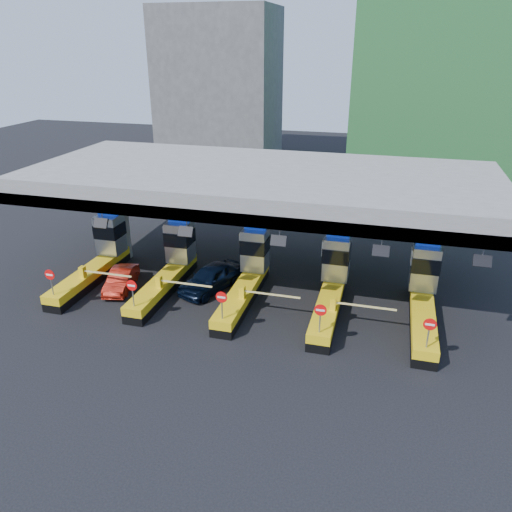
# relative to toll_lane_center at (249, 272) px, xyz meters

# --- Properties ---
(ground) EXTENTS (120.00, 120.00, 0.00)m
(ground) POSITION_rel_toll_lane_center_xyz_m (-0.00, -0.28, -1.40)
(ground) COLOR black
(ground) RESTS_ON ground
(toll_canopy) EXTENTS (28.00, 12.09, 7.00)m
(toll_canopy) POSITION_rel_toll_lane_center_xyz_m (-0.00, 2.59, 4.74)
(toll_canopy) COLOR slate
(toll_canopy) RESTS_ON ground
(toll_lane_far_left) EXTENTS (4.43, 8.00, 4.16)m
(toll_lane_far_left) POSITION_rel_toll_lane_center_xyz_m (-10.00, 0.00, 0.00)
(toll_lane_far_left) COLOR black
(toll_lane_far_left) RESTS_ON ground
(toll_lane_left) EXTENTS (4.43, 8.00, 4.16)m
(toll_lane_left) POSITION_rel_toll_lane_center_xyz_m (-5.00, 0.00, 0.00)
(toll_lane_left) COLOR black
(toll_lane_left) RESTS_ON ground
(toll_lane_center) EXTENTS (4.43, 8.00, 4.16)m
(toll_lane_center) POSITION_rel_toll_lane_center_xyz_m (0.00, 0.00, 0.00)
(toll_lane_center) COLOR black
(toll_lane_center) RESTS_ON ground
(toll_lane_right) EXTENTS (4.43, 8.00, 4.16)m
(toll_lane_right) POSITION_rel_toll_lane_center_xyz_m (5.00, 0.00, 0.00)
(toll_lane_right) COLOR black
(toll_lane_right) RESTS_ON ground
(toll_lane_far_right) EXTENTS (4.43, 8.00, 4.16)m
(toll_lane_far_right) POSITION_rel_toll_lane_center_xyz_m (10.00, 0.00, 0.00)
(toll_lane_far_right) COLOR black
(toll_lane_far_right) RESTS_ON ground
(bg_building_scaffold) EXTENTS (18.00, 12.00, 28.00)m
(bg_building_scaffold) POSITION_rel_toll_lane_center_xyz_m (12.00, 31.72, 12.60)
(bg_building_scaffold) COLOR #1E5926
(bg_building_scaffold) RESTS_ON ground
(bg_building_concrete) EXTENTS (14.00, 10.00, 18.00)m
(bg_building_concrete) POSITION_rel_toll_lane_center_xyz_m (-14.00, 35.72, 7.60)
(bg_building_concrete) COLOR #4C4C49
(bg_building_concrete) RESTS_ON ground
(van) EXTENTS (3.44, 5.04, 1.59)m
(van) POSITION_rel_toll_lane_center_xyz_m (-2.34, -0.10, -0.60)
(van) COLOR black
(van) RESTS_ON ground
(red_car) EXTENTS (2.07, 3.94, 1.24)m
(red_car) POSITION_rel_toll_lane_center_xyz_m (-7.73, -1.47, -0.78)
(red_car) COLOR maroon
(red_car) RESTS_ON ground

